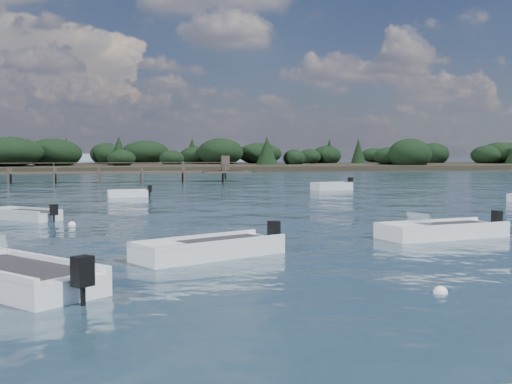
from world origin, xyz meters
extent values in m
plane|color=#172A37|center=(0.00, 60.00, 0.00)|extent=(400.00, 400.00, 0.00)
cube|color=silver|center=(-11.29, 12.18, 0.09)|extent=(3.60, 3.50, 0.61)
cube|color=silver|center=(-12.30, 13.13, 0.44)|extent=(1.49, 1.51, 0.12)
cube|color=#242427|center=(-11.08, 11.98, 0.37)|extent=(2.56, 2.50, 0.10)
cube|color=silver|center=(-11.73, 11.72, 0.44)|extent=(2.72, 2.56, 0.12)
cube|color=silver|center=(-10.85, 12.65, 0.44)|extent=(2.72, 2.56, 0.12)
cube|color=black|center=(-9.83, 10.81, 0.55)|extent=(0.38, 0.38, 0.48)
cylinder|color=black|center=(-9.83, 10.81, 0.13)|extent=(0.12, 0.12, 0.48)
cube|color=silver|center=(9.86, 30.81, 0.11)|extent=(3.55, 2.24, 0.77)
cube|color=silver|center=(8.66, 30.43, 0.56)|extent=(1.11, 1.37, 0.15)
cube|color=#242427|center=(10.11, 30.88, 0.47)|extent=(2.46, 1.67, 0.13)
cube|color=silver|center=(10.03, 30.24, 0.56)|extent=(3.19, 1.10, 0.15)
cube|color=silver|center=(9.68, 31.37, 0.56)|extent=(3.19, 1.10, 0.15)
cube|color=black|center=(11.67, 31.37, 0.69)|extent=(0.41, 0.45, 0.61)
cylinder|color=black|center=(11.67, 31.37, 0.17)|extent=(0.14, 0.14, 0.61)
cube|color=white|center=(-4.47, 0.00, 0.10)|extent=(4.74, 3.41, 0.69)
cube|color=white|center=(-6.00, -0.77, 0.50)|extent=(1.60, 1.74, 0.14)
cube|color=#242427|center=(-4.14, 0.16, 0.43)|extent=(3.31, 2.49, 0.12)
cube|color=white|center=(-4.15, -0.65, 0.50)|extent=(4.10, 2.12, 0.14)
cube|color=white|center=(-4.79, 0.65, 0.50)|extent=(4.10, 2.12, 0.14)
cube|color=black|center=(-2.25, 1.10, 0.62)|extent=(0.40, 0.42, 0.54)
cylinder|color=black|center=(-2.25, 1.10, 0.15)|extent=(0.13, 0.13, 0.54)
cube|color=white|center=(4.35, 2.55, 0.10)|extent=(4.92, 2.60, 0.68)
cube|color=white|center=(2.61, 2.22, 0.50)|extent=(1.40, 1.76, 0.14)
cube|color=#242427|center=(4.72, 2.62, 0.42)|extent=(3.39, 1.98, 0.12)
cube|color=white|center=(4.51, 1.75, 0.50)|extent=(4.62, 0.99, 0.14)
cube|color=white|center=(4.20, 3.36, 0.50)|extent=(4.62, 0.99, 0.14)
cube|color=black|center=(6.86, 3.03, 0.61)|extent=(0.33, 0.38, 0.54)
cylinder|color=black|center=(6.86, 3.03, 0.15)|extent=(0.11, 0.11, 0.54)
cube|color=silver|center=(3.34, 2.36, 0.73)|extent=(0.39, 1.27, 0.41)
cube|color=white|center=(-9.56, -3.21, 0.11)|extent=(4.70, 5.11, 0.77)
cube|color=#242427|center=(-9.30, -3.52, 0.48)|extent=(3.37, 3.62, 0.13)
cube|color=white|center=(-8.89, -2.65, 0.56)|extent=(3.36, 3.99, 0.15)
cube|color=black|center=(-7.77, -5.35, 0.70)|extent=(0.49, 0.48, 0.61)
cylinder|color=black|center=(-7.77, -5.35, 0.17)|extent=(0.16, 0.16, 0.61)
cube|color=white|center=(-6.42, 26.03, 0.09)|extent=(2.72, 1.33, 0.61)
cube|color=white|center=(-7.41, 25.92, 0.45)|extent=(0.73, 1.01, 0.12)
cube|color=#242427|center=(-6.21, 26.05, 0.38)|extent=(1.87, 1.03, 0.11)
cube|color=white|center=(-6.37, 25.56, 0.45)|extent=(2.62, 0.39, 0.12)
cube|color=white|center=(-6.47, 26.50, 0.45)|extent=(2.62, 0.39, 0.12)
cube|color=black|center=(-4.92, 26.19, 0.55)|extent=(0.28, 0.32, 0.48)
cylinder|color=black|center=(-4.92, 26.19, 0.13)|extent=(0.10, 0.10, 0.48)
sphere|color=white|center=(-0.21, -5.83, 0.00)|extent=(0.32, 0.32, 0.32)
sphere|color=white|center=(7.15, 4.58, 0.00)|extent=(0.32, 0.32, 0.32)
sphere|color=white|center=(-8.97, 9.37, 0.00)|extent=(0.32, 0.32, 0.32)
cube|color=#453C33|center=(4.00, 48.00, 1.00)|extent=(5.00, 3.20, 0.18)
cube|color=#453C33|center=(4.00, 48.00, 1.90)|extent=(0.80, 0.80, 1.60)
cylinder|color=#453C33|center=(-17.47, 47.15, 0.40)|extent=(0.20, 0.20, 2.20)
cylinder|color=#453C33|center=(-17.47, 48.85, 0.40)|extent=(0.20, 0.20, 2.20)
cylinder|color=#453C33|center=(-13.20, 47.15, 0.40)|extent=(0.20, 0.20, 2.20)
cylinder|color=#453C33|center=(-13.20, 48.85, 0.40)|extent=(0.20, 0.20, 2.20)
cylinder|color=#453C33|center=(-8.93, 47.15, 0.40)|extent=(0.20, 0.20, 2.20)
cylinder|color=#453C33|center=(-8.93, 48.85, 0.40)|extent=(0.20, 0.20, 2.20)
cylinder|color=#453C33|center=(-4.67, 47.15, 0.40)|extent=(0.20, 0.20, 2.20)
cylinder|color=#453C33|center=(-4.67, 48.85, 0.40)|extent=(0.20, 0.20, 2.20)
cylinder|color=#453C33|center=(-0.40, 47.15, 0.40)|extent=(0.20, 0.20, 2.20)
cylinder|color=#453C33|center=(-0.40, 48.85, 0.40)|extent=(0.20, 0.20, 2.20)
cylinder|color=#453C33|center=(3.87, 47.15, 0.40)|extent=(0.20, 0.20, 2.20)
cylinder|color=#453C33|center=(3.87, 48.85, 0.40)|extent=(0.20, 0.20, 2.20)
cube|color=black|center=(25.00, 100.00, 0.00)|extent=(190.00, 40.00, 1.60)
ellipsoid|color=black|center=(25.00, 100.00, 2.80)|extent=(180.50, 36.00, 4.40)
camera|label=1|loc=(-7.06, -18.48, 3.08)|focal=45.00mm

